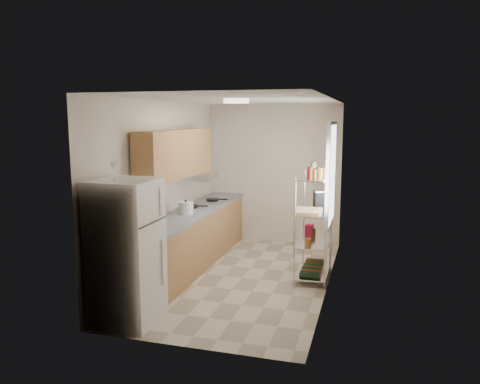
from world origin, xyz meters
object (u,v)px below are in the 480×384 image
(frying_pan_large, at_px, (191,206))
(cutting_board, at_px, (308,211))
(rice_cooker, at_px, (186,208))
(espresso_machine, at_px, (319,199))
(refrigerator, at_px, (126,252))

(frying_pan_large, relative_size, cutting_board, 0.50)
(rice_cooker, height_order, espresso_machine, espresso_machine)
(refrigerator, distance_m, rice_cooker, 1.88)
(refrigerator, xyz_separation_m, espresso_machine, (1.91, 2.35, 0.31))
(refrigerator, xyz_separation_m, rice_cooker, (-0.04, 1.87, 0.16))
(refrigerator, xyz_separation_m, cutting_board, (1.80, 1.99, 0.19))
(refrigerator, height_order, espresso_machine, refrigerator)
(rice_cooker, distance_m, frying_pan_large, 0.50)
(espresso_machine, bearing_deg, refrigerator, -146.22)
(rice_cooker, xyz_separation_m, frying_pan_large, (-0.11, 0.48, -0.07))
(rice_cooker, bearing_deg, cutting_board, 3.79)
(refrigerator, xyz_separation_m, frying_pan_large, (-0.16, 2.35, 0.09))
(refrigerator, bearing_deg, frying_pan_large, 93.83)
(cutting_board, height_order, espresso_machine, espresso_machine)
(rice_cooker, relative_size, cutting_board, 0.48)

